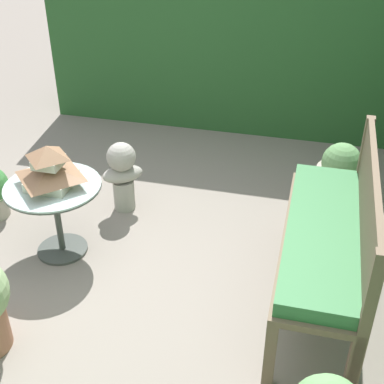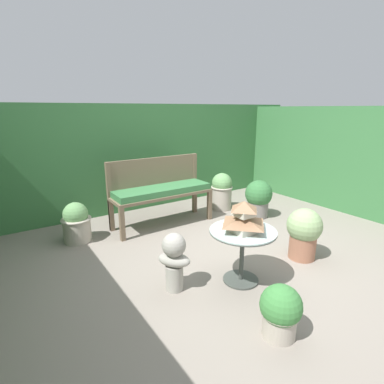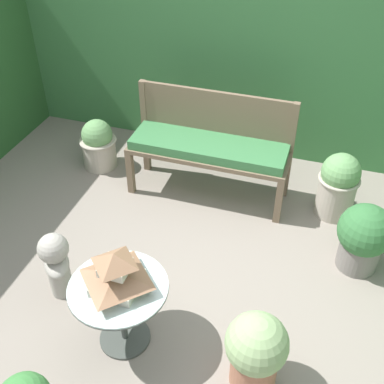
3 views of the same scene
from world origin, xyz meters
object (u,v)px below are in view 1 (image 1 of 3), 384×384
(garden_bench, at_px, (323,238))
(patio_table, at_px, (55,200))
(pagoda_birdhouse, at_px, (50,169))
(garden_bust, at_px, (122,172))
(potted_plant_bench_right, at_px, (340,175))

(garden_bench, bearing_deg, patio_table, -92.56)
(pagoda_birdhouse, xyz_separation_m, garden_bust, (-0.63, 0.24, -0.34))
(garden_bench, xyz_separation_m, pagoda_birdhouse, (-0.08, -1.77, 0.18))
(potted_plant_bench_right, bearing_deg, garden_bench, -5.25)
(garden_bust, bearing_deg, garden_bench, 119.19)
(garden_bench, bearing_deg, garden_bust, -114.90)
(garden_bust, bearing_deg, potted_plant_bench_right, 160.82)
(pagoda_birdhouse, bearing_deg, potted_plant_bench_right, 120.83)
(garden_bust, bearing_deg, patio_table, 33.03)
(patio_table, height_order, potted_plant_bench_right, patio_table)
(garden_bench, xyz_separation_m, garden_bust, (-0.71, -1.52, -0.16))
(patio_table, distance_m, pagoda_birdhouse, 0.24)
(pagoda_birdhouse, relative_size, garden_bust, 0.65)
(garden_bust, xyz_separation_m, potted_plant_bench_right, (-0.49, 1.63, -0.07))
(garden_bust, bearing_deg, pagoda_birdhouse, 33.03)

